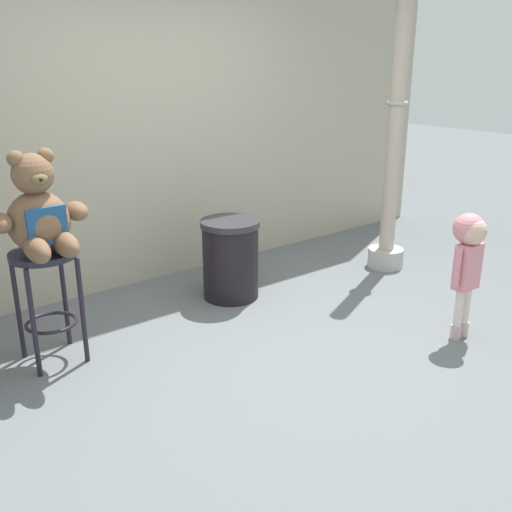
# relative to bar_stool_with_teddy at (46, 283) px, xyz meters

# --- Properties ---
(ground_plane) EXTENTS (24.00, 24.00, 0.00)m
(ground_plane) POSITION_rel_bar_stool_with_teddy_xyz_m (1.30, -0.88, -0.55)
(ground_plane) COLOR slate
(building_wall) EXTENTS (6.84, 0.30, 3.90)m
(building_wall) POSITION_rel_bar_stool_with_teddy_xyz_m (1.30, 1.07, 1.40)
(building_wall) COLOR #ADA58F
(building_wall) RESTS_ON ground_plane
(bar_stool_with_teddy) EXTENTS (0.42, 0.42, 0.76)m
(bar_stool_with_teddy) POSITION_rel_bar_stool_with_teddy_xyz_m (0.00, 0.00, 0.00)
(bar_stool_with_teddy) COLOR #212230
(bar_stool_with_teddy) RESTS_ON ground_plane
(teddy_bear) EXTENTS (0.60, 0.54, 0.64)m
(teddy_bear) POSITION_rel_bar_stool_with_teddy_xyz_m (0.00, -0.03, 0.45)
(teddy_bear) COLOR brown
(teddy_bear) RESTS_ON bar_stool_with_teddy
(child_walking) EXTENTS (0.29, 0.23, 0.91)m
(child_walking) POSITION_rel_bar_stool_with_teddy_xyz_m (2.41, -1.46, 0.11)
(child_walking) COLOR #C6A6A4
(child_walking) RESTS_ON ground_plane
(trash_bin) EXTENTS (0.49, 0.49, 0.66)m
(trash_bin) POSITION_rel_bar_stool_with_teddy_xyz_m (1.55, 0.15, -0.21)
(trash_bin) COLOR black
(trash_bin) RESTS_ON ground_plane
(lamppost) EXTENTS (0.33, 0.33, 2.62)m
(lamppost) POSITION_rel_bar_stool_with_teddy_xyz_m (3.14, -0.16, 0.48)
(lamppost) COLOR #ACACA6
(lamppost) RESTS_ON ground_plane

